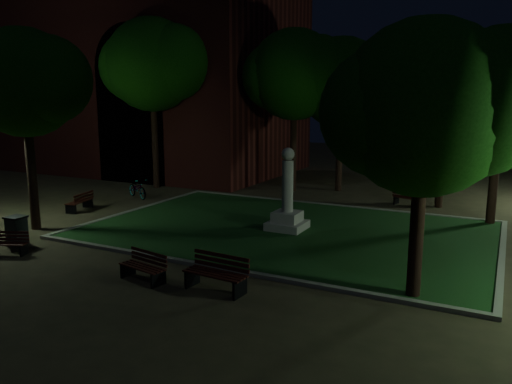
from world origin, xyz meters
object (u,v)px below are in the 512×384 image
at_px(bench_west_near, 7,244).
at_px(trash_bin, 17,230).
at_px(bicycle, 137,188).
at_px(bench_near_left, 144,267).
at_px(monument, 287,207).
at_px(bench_near_right, 217,274).
at_px(bench_far_side, 407,199).
at_px(bench_left_side, 80,202).

distance_m(bench_west_near, trash_bin, 1.15).
xyz_separation_m(bench_west_near, bicycle, (-2.46, 9.49, 0.15)).
distance_m(trash_bin, bicycle, 8.76).
height_order(bench_near_left, trash_bin, trash_bin).
bearing_deg(bench_near_left, trash_bin, -176.28).
xyz_separation_m(monument, trash_bin, (-7.81, -6.06, -0.43)).
bearing_deg(bench_near_right, bench_west_near, -173.07).
bearing_deg(bicycle, bench_far_side, -46.00).
distance_m(bench_near_right, trash_bin, 8.59).
distance_m(bench_near_right, bicycle, 13.75).
relative_size(bench_near_right, bench_west_near, 1.26).
bearing_deg(bicycle, bench_left_side, -160.25).
distance_m(bench_near_right, bench_west_near, 7.91).
relative_size(bench_left_side, bench_far_side, 1.12).
height_order(bench_near_left, bench_far_side, bench_near_left).
bearing_deg(bicycle, monument, -79.41).
bearing_deg(bench_far_side, bench_left_side, 49.27).
relative_size(trash_bin, bicycle, 0.54).
xyz_separation_m(bench_left_side, bicycle, (0.35, 3.57, 0.10)).
bearing_deg(bench_left_side, bench_west_near, 11.75).
distance_m(bench_near_right, bench_far_side, 13.66).
height_order(bench_near_right, bicycle, bicycle).
height_order(bench_near_right, bench_west_near, bench_near_right).
relative_size(bench_near_left, bicycle, 0.82).
xyz_separation_m(bench_near_right, bench_west_near, (-7.90, -0.45, -0.11)).
bearing_deg(bench_near_left, bench_far_side, 81.23).
height_order(bench_left_side, bicycle, bicycle).
relative_size(bench_near_left, bench_left_side, 0.96).
bearing_deg(monument, bench_west_near, -135.64).
bearing_deg(monument, bench_near_right, -83.28).
bearing_deg(bench_near_right, bicycle, 142.59).
bearing_deg(bench_west_near, bicycle, 81.19).
xyz_separation_m(bench_near_left, bench_near_right, (2.25, 0.29, 0.07)).
bearing_deg(trash_bin, bench_near_right, -3.11).
bearing_deg(bench_left_side, bench_near_left, 42.13).
xyz_separation_m(monument, bicycle, (-9.60, 2.51, -0.45)).
xyz_separation_m(bench_west_near, bench_left_side, (-2.81, 5.91, 0.05)).
distance_m(monument, bicycle, 9.93).
bearing_deg(bicycle, bench_west_near, -140.17).
distance_m(monument, bench_near_left, 6.99).
bearing_deg(bench_near_right, trash_bin, -179.43).
bearing_deg(trash_bin, bicycle, 101.79).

